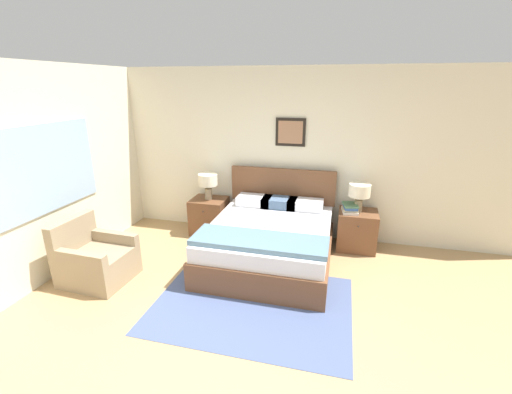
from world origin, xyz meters
name	(u,v)px	position (x,y,z in m)	size (l,w,h in m)	color
ground_plane	(220,364)	(0.00, 0.00, 0.00)	(16.00, 16.00, 0.00)	tan
wall_back	(282,154)	(0.00, 2.94, 1.30)	(7.49, 0.09, 2.60)	beige
wall_left	(70,167)	(-2.57, 1.43, 1.30)	(0.08, 5.31, 2.60)	beige
area_rug_main	(252,304)	(0.06, 0.90, 0.00)	(2.16, 1.59, 0.01)	#47567F
bed	(270,240)	(0.04, 1.93, 0.31)	(1.64, 1.91, 1.11)	brown
armchair	(95,260)	(-1.97, 0.93, 0.27)	(0.80, 0.72, 0.79)	#998466
nightstand_near_window	(209,216)	(-1.12, 2.62, 0.29)	(0.55, 0.51, 0.58)	brown
nightstand_by_door	(357,230)	(1.21, 2.62, 0.29)	(0.55, 0.51, 0.58)	brown
table_lamp_near_window	(208,181)	(-1.12, 2.63, 0.88)	(0.30, 0.30, 0.42)	gray
table_lamp_by_door	(359,192)	(1.19, 2.63, 0.88)	(0.30, 0.30, 0.42)	gray
book_thick_bottom	(350,211)	(1.08, 2.57, 0.60)	(0.25, 0.30, 0.04)	silver
book_hardcover_middle	(350,209)	(1.08, 2.57, 0.63)	(0.23, 0.25, 0.03)	beige
book_novel_upper	(350,207)	(1.08, 2.57, 0.66)	(0.22, 0.30, 0.04)	#335693
book_slim_near_top	(350,205)	(1.08, 2.57, 0.69)	(0.24, 0.30, 0.03)	#4C7551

